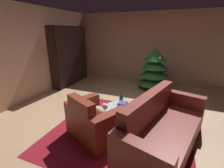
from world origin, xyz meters
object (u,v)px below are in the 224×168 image
object	(u,v)px
bookshelf_unit	(72,56)
bottle_on_table	(121,99)
coffee_table	(121,110)
armchair_red	(94,122)
book_stack_on_table	(123,105)
couch_red	(163,130)
decorated_tree	(154,69)

from	to	relation	value
bookshelf_unit	bottle_on_table	xyz separation A→B (m)	(2.57, -2.05, -0.43)
bookshelf_unit	coffee_table	world-z (taller)	bookshelf_unit
armchair_red	bottle_on_table	size ratio (longest dim) A/B	4.33
bookshelf_unit	bottle_on_table	distance (m)	3.31
armchair_red	coffee_table	size ratio (longest dim) A/B	1.78
armchair_red	bottle_on_table	xyz separation A→B (m)	(0.31, 0.58, 0.26)
bottle_on_table	book_stack_on_table	bearing A→B (deg)	-61.28
couch_red	book_stack_on_table	xyz separation A→B (m)	(-0.76, 0.23, 0.21)
book_stack_on_table	decorated_tree	size ratio (longest dim) A/B	0.16
book_stack_on_table	decorated_tree	bearing A→B (deg)	85.02
book_stack_on_table	bottle_on_table	bearing A→B (deg)	118.72
couch_red	coffee_table	distance (m)	0.84
bookshelf_unit	decorated_tree	size ratio (longest dim) A/B	1.52
decorated_tree	book_stack_on_table	bearing A→B (deg)	-94.98
bookshelf_unit	bottle_on_table	bearing A→B (deg)	-38.53
armchair_red	bookshelf_unit	bearing A→B (deg)	130.65
coffee_table	decorated_tree	distance (m)	2.63
coffee_table	decorated_tree	bearing A→B (deg)	84.10
couch_red	bookshelf_unit	bearing A→B (deg)	144.37
couch_red	book_stack_on_table	world-z (taller)	couch_red
armchair_red	couch_red	bearing A→B (deg)	8.79
armchair_red	book_stack_on_table	xyz separation A→B (m)	(0.41, 0.41, 0.21)
book_stack_on_table	decorated_tree	distance (m)	2.61
coffee_table	bookshelf_unit	bearing A→B (deg)	139.74
decorated_tree	coffee_table	bearing A→B (deg)	-95.90
book_stack_on_table	couch_red	bearing A→B (deg)	-17.10
bookshelf_unit	bottle_on_table	size ratio (longest dim) A/B	7.43
couch_red	decorated_tree	bearing A→B (deg)	100.58
book_stack_on_table	bottle_on_table	distance (m)	0.20
couch_red	bottle_on_table	size ratio (longest dim) A/B	7.92
couch_red	decorated_tree	world-z (taller)	decorated_tree
coffee_table	bottle_on_table	distance (m)	0.24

